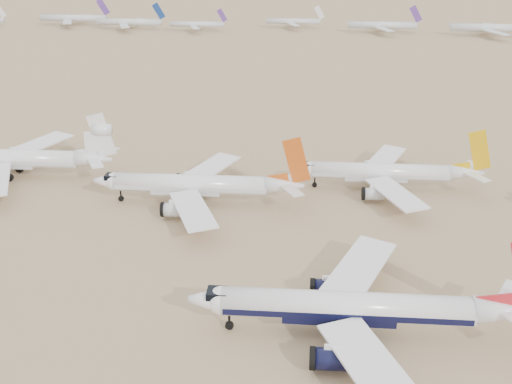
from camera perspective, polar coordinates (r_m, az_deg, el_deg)
ground at (r=97.61m, az=12.19°, el=-14.65°), size 7000.00×7000.00×0.00m
main_airliner at (r=99.47m, az=9.34°, el=-10.14°), size 50.80×49.62×17.93m
row2_gold_tail at (r=153.34m, az=11.65°, el=1.72°), size 43.23×42.28×15.39m
row2_orange_tail at (r=142.92m, az=-5.07°, el=0.64°), size 45.83×44.84×16.35m
row2_white_trijet at (r=168.17m, az=-20.47°, el=2.85°), size 47.99×46.90×17.01m
distant_storage_row at (r=383.59m, az=13.71°, el=14.27°), size 562.07×65.82×15.99m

